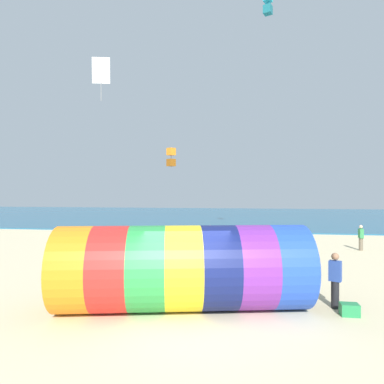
% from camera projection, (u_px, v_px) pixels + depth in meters
% --- Properties ---
extents(ground_plane, '(120.00, 120.00, 0.00)m').
position_uv_depth(ground_plane, '(183.00, 329.00, 9.14)').
color(ground_plane, beige).
extents(sea, '(120.00, 40.00, 0.10)m').
position_uv_depth(sea, '(230.00, 216.00, 49.72)').
color(sea, '#236084').
rests_on(sea, ground).
extents(giant_inflatable_tube, '(8.03, 4.08, 2.61)m').
position_uv_depth(giant_inflatable_tube, '(184.00, 267.00, 10.61)').
color(giant_inflatable_tube, orange).
rests_on(giant_inflatable_tube, ground).
extents(kite_handler, '(0.42, 0.36, 1.74)m').
position_uv_depth(kite_handler, '(335.00, 280.00, 10.72)').
color(kite_handler, black).
rests_on(kite_handler, ground).
extents(kite_white_diamond, '(0.95, 0.31, 2.32)m').
position_uv_depth(kite_white_diamond, '(101.00, 71.00, 18.25)').
color(kite_white_diamond, white).
extents(kite_cyan_box, '(0.69, 0.69, 1.49)m').
position_uv_depth(kite_cyan_box, '(268.00, 4.00, 22.93)').
color(kite_cyan_box, '#2DB2C6').
extents(kite_orange_box, '(0.68, 0.68, 1.38)m').
position_uv_depth(kite_orange_box, '(171.00, 157.00, 24.15)').
color(kite_orange_box, orange).
extents(bystander_near_water, '(0.24, 0.37, 1.57)m').
position_uv_depth(bystander_near_water, '(361.00, 238.00, 21.07)').
color(bystander_near_water, '#726651').
rests_on(bystander_near_water, ground).
extents(bystander_mid_beach, '(0.42, 0.36, 1.62)m').
position_uv_depth(bystander_mid_beach, '(210.00, 238.00, 20.53)').
color(bystander_mid_beach, black).
rests_on(bystander_mid_beach, ground).
extents(cooler_box, '(0.52, 0.36, 0.36)m').
position_uv_depth(cooler_box, '(350.00, 310.00, 10.08)').
color(cooler_box, '#268C4C').
rests_on(cooler_box, ground).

